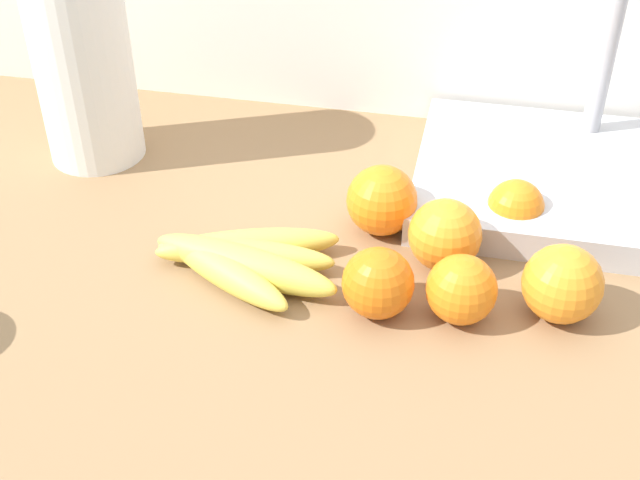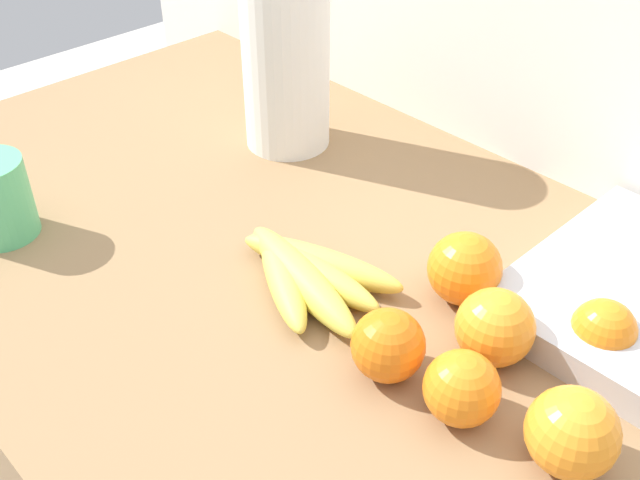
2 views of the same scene
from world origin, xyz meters
name	(u,v)px [view 2 (image 2 of 2)]	position (x,y,z in m)	size (l,w,h in m)	color
wall_back	(534,309)	(0.00, 0.41, 0.65)	(1.93, 0.06, 1.30)	silver
banana_bunch	(305,273)	(-0.07, -0.03, 0.93)	(0.22, 0.16, 0.04)	#E1C84C
orange_center	(603,331)	(0.21, 0.12, 0.94)	(0.07, 0.07, 0.07)	orange
orange_back_left	(462,388)	(0.16, -0.05, 0.95)	(0.07, 0.07, 0.07)	orange
orange_front	(465,269)	(0.06, 0.09, 0.95)	(0.08, 0.08, 0.08)	orange
orange_far_right	(572,433)	(0.26, -0.02, 0.95)	(0.08, 0.08, 0.08)	orange
orange_back_right	(388,345)	(0.08, -0.06, 0.95)	(0.07, 0.07, 0.07)	orange
orange_right	(495,327)	(0.14, 0.04, 0.95)	(0.08, 0.08, 0.08)	orange
paper_towel_roll	(285,47)	(-0.34, 0.18, 1.06)	(0.12, 0.12, 0.33)	white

